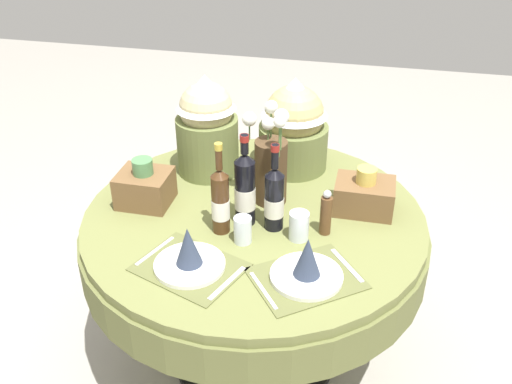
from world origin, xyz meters
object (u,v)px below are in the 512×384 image
flower_vase (271,164)px  wine_bottle_right (245,189)px  dining_table (254,242)px  wine_bottle_centre (220,200)px  tumbler_mid (299,226)px  pepper_mill (326,214)px  gift_tub_back_centre (294,122)px  woven_basket_side_right (364,195)px  place_setting_right (307,267)px  gift_tub_back_left (207,122)px  woven_basket_side_left (145,187)px  place_setting_left (189,256)px  tumbler_near_right (241,230)px  wine_bottle_left (274,198)px

flower_vase → wine_bottle_right: 0.18m
dining_table → wine_bottle_right: size_ratio=3.70×
wine_bottle_centre → wine_bottle_right: 0.10m
tumbler_mid → dining_table: bearing=148.4°
dining_table → pepper_mill: 0.36m
dining_table → tumbler_mid: size_ratio=12.47×
gift_tub_back_centre → woven_basket_side_right: 0.46m
place_setting_right → tumbler_mid: (-0.06, 0.22, 0.01)m
wine_bottle_right → place_setting_right: bearing=-45.6°
flower_vase → gift_tub_back_centre: (0.04, 0.30, 0.05)m
gift_tub_back_left → woven_basket_side_right: gift_tub_back_left is taller
woven_basket_side_right → place_setting_right: bearing=-108.3°
dining_table → tumbler_mid: 0.29m
wine_bottle_centre → woven_basket_side_left: bearing=160.6°
tumbler_mid → gift_tub_back_centre: gift_tub_back_centre is taller
dining_table → place_setting_left: place_setting_left is taller
dining_table → flower_vase: bearing=69.6°
place_setting_right → flower_vase: size_ratio=1.02×
tumbler_mid → gift_tub_back_left: gift_tub_back_left is taller
tumbler_mid → woven_basket_side_right: bearing=48.7°
gift_tub_back_left → dining_table: bearing=-47.4°
dining_table → gift_tub_back_centre: gift_tub_back_centre is taller
tumbler_near_right → gift_tub_back_centre: size_ratio=0.25×
place_setting_right → tumbler_near_right: bearing=148.8°
gift_tub_back_centre → tumbler_near_right: bearing=-98.0°
gift_tub_back_left → flower_vase: bearing=-30.8°
dining_table → wine_bottle_centre: 0.31m
woven_basket_side_left → wine_bottle_centre: bearing=-19.4°
pepper_mill → woven_basket_side_right: 0.23m
wine_bottle_left → wine_bottle_centre: bearing=-160.8°
wine_bottle_right → tumbler_near_right: wine_bottle_right is taller
flower_vase → woven_basket_side_left: bearing=-165.9°
tumbler_mid → gift_tub_back_left: 0.64m
wine_bottle_right → tumbler_near_right: 0.16m
place_setting_right → pepper_mill: 0.28m
wine_bottle_centre → tumbler_near_right: (0.09, -0.05, -0.08)m
wine_bottle_right → tumbler_mid: bearing=-15.9°
place_setting_left → tumbler_mid: bearing=36.9°
tumbler_mid → gift_tub_back_centre: 0.56m
place_setting_right → wine_bottle_centre: wine_bottle_centre is taller
flower_vase → wine_bottle_left: bearing=-74.2°
wine_bottle_right → tumbler_mid: 0.24m
gift_tub_back_left → woven_basket_side_left: (-0.17, -0.30, -0.16)m
gift_tub_back_centre → woven_basket_side_right: (0.33, -0.29, -0.15)m
gift_tub_back_left → pepper_mill: bearing=-32.9°
flower_vase → pepper_mill: bearing=-35.6°
place_setting_right → wine_bottle_centre: 0.41m
flower_vase → gift_tub_back_left: 0.36m
wine_bottle_left → tumbler_near_right: 0.17m
flower_vase → woven_basket_side_right: 0.38m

